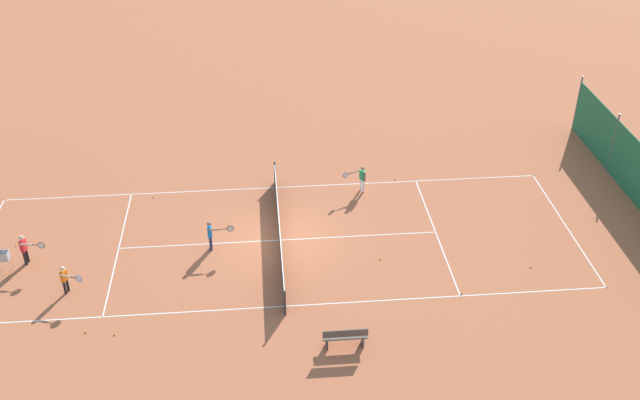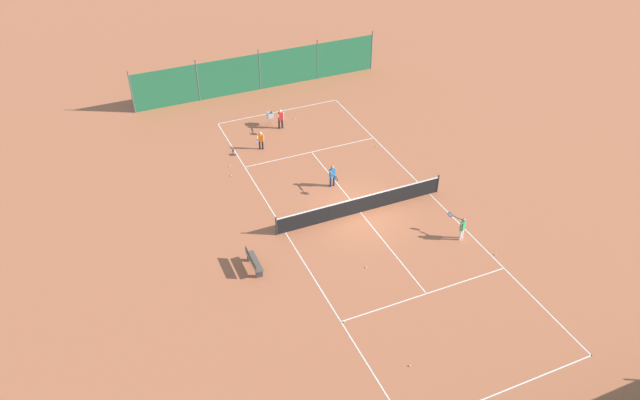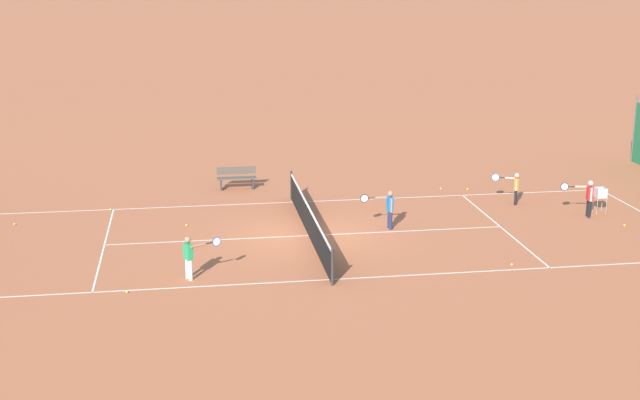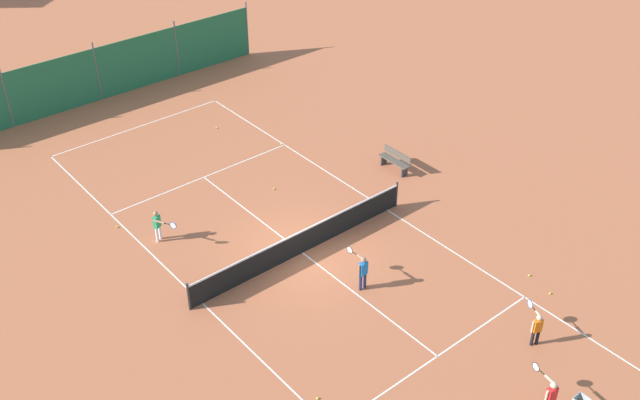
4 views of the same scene
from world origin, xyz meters
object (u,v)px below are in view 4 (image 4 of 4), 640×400
Objects in this scene: player_near_baseline at (550,395)px; courtside_bench at (395,160)px; player_near_service at (537,326)px; tennis_ball_by_net_left at (317,398)px; tennis_ball_near_corner at (529,275)px; tennis_ball_mid_court at (281,144)px; tennis_ball_alley_right at (117,227)px; player_far_service at (362,270)px; tennis_ball_service_box at (550,293)px; tennis_ball_by_net_right at (274,189)px; player_far_baseline at (158,224)px; tennis_net at (302,241)px; tennis_ball_alley_left at (217,128)px.

player_near_baseline is 12.95m from courtside_bench.
player_near_service is 0.77× the size of courtside_bench.
tennis_ball_by_net_left is 1.00× the size of tennis_ball_near_corner.
tennis_ball_mid_court and tennis_ball_alley_right have the same top height.
tennis_ball_service_box is (4.50, -4.16, -0.72)m from player_far_service.
player_near_service is at bearing -110.91° from courtside_bench.
player_near_service is at bearing -85.26° from tennis_ball_by_net_right.
player_far_baseline is 0.96× the size of player_far_service.
courtside_bench is (3.73, 9.75, -0.23)m from player_near_service.
player_far_service is at bearing 113.71° from player_near_service.
tennis_ball_by_net_left and tennis_ball_near_corner have the same top height.
player_near_baseline is 1.00× the size of player_far_service.
tennis_ball_service_box is (8.32, -10.63, -0.69)m from player_far_baseline.
tennis_ball_alley_left is (2.65, 9.52, -0.47)m from tennis_net.
player_far_baseline is at bearing 132.43° from tennis_net.
tennis_ball_by_net_right is at bearing 59.73° from tennis_ball_by_net_left.
tennis_ball_service_box is (4.19, 2.89, -0.72)m from player_near_baseline.
tennis_ball_alley_right is (-4.30, 5.49, -0.47)m from tennis_net.
tennis_ball_by_net_left is at bearing -123.09° from tennis_ball_mid_court.
player_far_service is at bearing -60.39° from tennis_ball_alley_right.
player_near_baseline is 19.47× the size of tennis_ball_by_net_left.
player_near_service is 14.42m from tennis_ball_mid_court.
player_far_service is at bearing -100.67° from tennis_ball_alley_left.
tennis_ball_service_box is at bearing 34.65° from player_near_baseline.
tennis_ball_service_box is 8.73m from tennis_ball_by_net_left.
tennis_ball_alley_right is (-9.15, 12.33, 0.00)m from tennis_ball_service_box.
tennis_ball_alley_right is 0.04× the size of courtside_bench.
tennis_ball_service_box is at bearing -9.56° from tennis_ball_by_net_left.
tennis_ball_mid_court is at bearing 68.37° from player_far_service.
courtside_bench reaches higher than tennis_ball_by_net_right.
player_far_service is 6.72m from tennis_ball_by_net_right.
tennis_ball_near_corner is at bearing 41.47° from player_near_baseline.
tennis_ball_by_net_right is at bearing 94.74° from player_near_service.
player_far_baseline is 0.83× the size of courtside_bench.
courtside_bench is (5.68, 11.63, -0.30)m from player_near_baseline.
player_near_baseline is at bearing -95.88° from tennis_ball_alley_left.
player_near_baseline is at bearing -73.01° from player_far_baseline.
tennis_net is at bearing -47.57° from player_far_baseline.
tennis_ball_by_net_right is 1.00× the size of tennis_ball_near_corner.
player_far_baseline is at bearing -136.85° from tennis_ball_alley_left.
tennis_ball_service_box is 1.00× the size of tennis_ball_mid_court.
tennis_ball_mid_court is (2.34, 2.62, 0.00)m from tennis_ball_by_net_right.
tennis_ball_mid_court is 1.00× the size of tennis_ball_alley_right.
tennis_ball_service_box is at bearing -102.21° from tennis_ball_near_corner.
tennis_ball_service_box is 1.00× the size of tennis_ball_alley_right.
tennis_ball_alley_right is at bearing -173.11° from tennis_ball_mid_court.
player_near_baseline is at bearing -136.05° from player_near_service.
tennis_ball_mid_court is at bearing -66.24° from tennis_ball_alley_left.
tennis_ball_by_net_left and tennis_ball_mid_court have the same top height.
tennis_net is 8.40m from tennis_ball_service_box.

